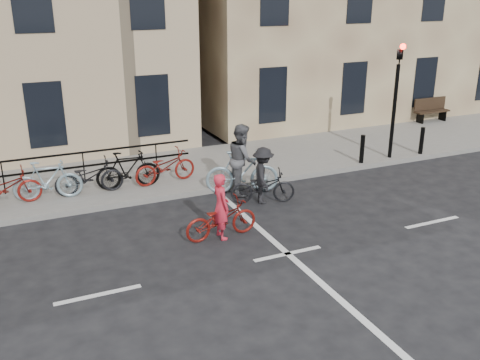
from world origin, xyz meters
name	(u,v)px	position (x,y,z in m)	size (l,w,h in m)	color
ground	(288,254)	(0.00, 0.00, 0.00)	(120.00, 120.00, 0.00)	black
sidewalk	(60,188)	(-4.00, 6.00, 0.07)	(46.00, 4.00, 0.15)	slate
traffic_light	(397,87)	(6.20, 4.34, 2.45)	(0.18, 0.30, 3.90)	black
bollard_east	(362,149)	(5.00, 4.25, 0.60)	(0.14, 0.14, 0.90)	black
bollard_west	(422,141)	(7.40, 4.25, 0.60)	(0.14, 0.14, 0.90)	black
bench	(431,109)	(11.00, 7.73, 0.67)	(1.60, 0.41, 0.97)	black
parked_bikes	(48,181)	(-4.35, 5.04, 0.64)	(8.30, 1.23, 1.05)	black
cyclist_pink	(221,216)	(-0.99, 1.34, 0.53)	(1.75, 0.68, 1.53)	maroon
cyclist_grey	(242,166)	(0.61, 3.73, 0.79)	(2.09, 1.18, 1.95)	#8CAAB8
cyclist_dark	(263,181)	(0.82, 2.85, 0.59)	(1.80, 1.10, 1.51)	black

